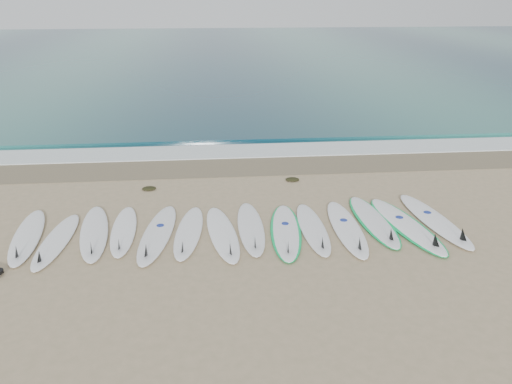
{
  "coord_description": "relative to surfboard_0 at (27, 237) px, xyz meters",
  "views": [
    {
      "loc": [
        -0.45,
        -9.43,
        4.71
      ],
      "look_at": [
        0.52,
        1.13,
        0.4
      ],
      "focal_mm": 35.0,
      "sensor_mm": 36.0,
      "label": 1
    }
  ],
  "objects": [
    {
      "name": "surfboard_3",
      "position": [
        1.92,
        0.1,
        -0.0
      ],
      "size": [
        0.65,
        2.45,
        0.31
      ],
      "rotation": [
        0.0,
        0.0,
        0.06
      ],
      "color": "white",
      "rests_on": "ground"
    },
    {
      "name": "surfboard_0",
      "position": [
        0.0,
        0.0,
        0.0
      ],
      "size": [
        0.9,
        2.68,
        0.34
      ],
      "rotation": [
        0.0,
        0.0,
        0.14
      ],
      "color": "white",
      "rests_on": "ground"
    },
    {
      "name": "surfboard_6",
      "position": [
        3.98,
        -0.23,
        0.0
      ],
      "size": [
        0.89,
        2.69,
        0.34
      ],
      "rotation": [
        0.0,
        0.0,
        0.13
      ],
      "color": "white",
      "rests_on": "ground"
    },
    {
      "name": "wave_crest",
      "position": [
        4.26,
        7.02,
        -0.01
      ],
      "size": [
        120.0,
        1.0,
        0.1
      ],
      "primitive_type": "cube",
      "color": "#1A5055",
      "rests_on": "ground"
    },
    {
      "name": "surfboard_10",
      "position": [
        6.59,
        -0.23,
        0.0
      ],
      "size": [
        0.63,
        2.78,
        0.35
      ],
      "rotation": [
        0.0,
        0.0,
        -0.02
      ],
      "color": "white",
      "rests_on": "ground"
    },
    {
      "name": "surfboard_5",
      "position": [
        3.27,
        -0.1,
        -0.0
      ],
      "size": [
        0.76,
        2.54,
        0.32
      ],
      "rotation": [
        0.0,
        0.0,
        -0.1
      ],
      "color": "white",
      "rests_on": "ground"
    },
    {
      "name": "surfboard_9",
      "position": [
        5.88,
        -0.18,
        -0.0
      ],
      "size": [
        0.54,
        2.54,
        0.32
      ],
      "rotation": [
        0.0,
        0.0,
        0.0
      ],
      "color": "white",
      "rests_on": "ground"
    },
    {
      "name": "surfboard_12",
      "position": [
        7.9,
        -0.19,
        -0.0
      ],
      "size": [
        1.17,
        3.01,
        0.37
      ],
      "rotation": [
        0.0,
        0.0,
        0.16
      ],
      "color": "white",
      "rests_on": "ground"
    },
    {
      "name": "wet_sand_band",
      "position": [
        4.26,
        4.12,
        -0.05
      ],
      "size": [
        120.0,
        1.8,
        0.01
      ],
      "primitive_type": "cube",
      "color": "#71634B",
      "rests_on": "ground"
    },
    {
      "name": "surfboard_2",
      "position": [
        1.33,
        0.05,
        0.0
      ],
      "size": [
        0.99,
        2.76,
        0.35
      ],
      "rotation": [
        0.0,
        0.0,
        0.16
      ],
      "color": "white",
      "rests_on": "ground"
    },
    {
      "name": "ocean",
      "position": [
        4.26,
        32.52,
        -0.04
      ],
      "size": [
        120.0,
        55.0,
        0.03
      ],
      "primitive_type": "cube",
      "color": "#1A5055",
      "rests_on": "ground"
    },
    {
      "name": "surfboard_13",
      "position": [
        8.6,
        -0.03,
        0.01
      ],
      "size": [
        0.91,
        2.96,
        0.37
      ],
      "rotation": [
        0.0,
        0.0,
        0.11
      ],
      "color": "white",
      "rests_on": "ground"
    },
    {
      "name": "surfboard_11",
      "position": [
        7.27,
        0.1,
        -0.01
      ],
      "size": [
        0.76,
        2.73,
        0.34
      ],
      "rotation": [
        0.0,
        0.0,
        0.04
      ],
      "color": "white",
      "rests_on": "ground"
    },
    {
      "name": "surfboard_4",
      "position": [
        2.63,
        -0.13,
        0.0
      ],
      "size": [
        0.89,
        2.82,
        0.35
      ],
      "rotation": [
        0.0,
        0.0,
        -0.12
      ],
      "color": "white",
      "rests_on": "ground"
    },
    {
      "name": "surfboard_7",
      "position": [
        4.57,
        -0.03,
        -0.0
      ],
      "size": [
        0.56,
        2.61,
        0.33
      ],
      "rotation": [
        0.0,
        0.0,
        0.01
      ],
      "color": "white",
      "rests_on": "ground"
    },
    {
      "name": "surfboard_1",
      "position": [
        0.64,
        -0.25,
        -0.0
      ],
      "size": [
        0.65,
        2.5,
        0.32
      ],
      "rotation": [
        0.0,
        0.0,
        -0.05
      ],
      "color": "white",
      "rests_on": "ground"
    },
    {
      "name": "ground",
      "position": [
        4.26,
        0.02,
        -0.06
      ],
      "size": [
        120.0,
        120.0,
        0.0
      ],
      "primitive_type": "plane",
      "color": "tan"
    },
    {
      "name": "seaweed_far",
      "position": [
        5.92,
        2.84,
        -0.02
      ],
      "size": [
        0.37,
        0.29,
        0.07
      ],
      "primitive_type": "ellipsoid",
      "color": "black",
      "rests_on": "ground"
    },
    {
      "name": "seaweed_near",
      "position": [
        2.18,
        2.53,
        -0.02
      ],
      "size": [
        0.35,
        0.27,
        0.07
      ],
      "primitive_type": "ellipsoid",
      "color": "black",
      "rests_on": "ground"
    },
    {
      "name": "foam_band",
      "position": [
        4.26,
        5.52,
        -0.04
      ],
      "size": [
        120.0,
        1.4,
        0.04
      ],
      "primitive_type": "cube",
      "color": "silver",
      "rests_on": "ground"
    },
    {
      "name": "surfboard_8",
      "position": [
        5.28,
        -0.22,
        -0.01
      ],
      "size": [
        0.91,
        2.72,
        0.34
      ],
      "rotation": [
        0.0,
        0.0,
        -0.1
      ],
      "color": "white",
      "rests_on": "ground"
    }
  ]
}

